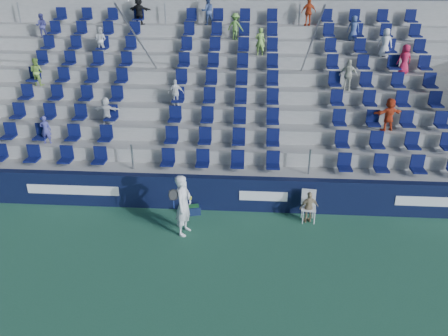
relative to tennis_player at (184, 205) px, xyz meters
The scene contains 7 objects.
ground 2.09m from the tennis_player, 59.01° to the right, with size 70.00×70.00×0.00m, color #296146.
sponsor_wall 1.88m from the tennis_player, 58.91° to the left, with size 24.00×0.32×1.20m.
grandstand 6.83m from the tennis_player, 81.93° to the left, with size 24.00×8.17×6.63m.
tennis_player is the anchor object (origin of this frame).
line_judge_chair 4.07m from the tennis_player, 15.51° to the left, with size 0.51×0.52×1.05m.
line_judge 4.04m from the tennis_player, 13.33° to the left, with size 0.63×0.26×1.08m, color tan.
ball_bin 1.44m from the tennis_player, 85.69° to the left, with size 0.59×0.46×0.29m.
Camera 1 is at (1.07, -9.85, 7.53)m, focal length 35.00 mm.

